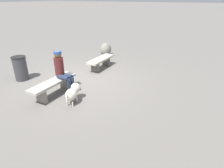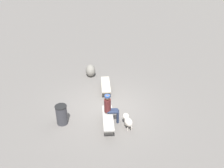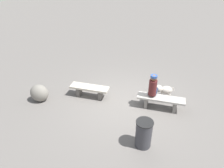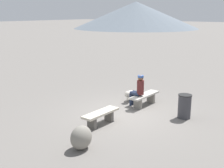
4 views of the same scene
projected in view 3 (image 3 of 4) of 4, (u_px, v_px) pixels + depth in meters
name	position (u px, v px, depth m)	size (l,w,h in m)	color
ground	(125.00, 103.00, 8.01)	(210.00, 210.00, 0.06)	slate
bench_left	(90.00, 89.00, 8.21)	(1.54, 0.46, 0.46)	#605B56
bench_right	(161.00, 100.00, 7.54)	(1.70, 0.46, 0.48)	gray
seated_person	(153.00, 88.00, 7.48)	(0.34, 0.64, 1.35)	#511E1E
dog	(164.00, 90.00, 8.20)	(0.77, 0.44, 0.52)	beige
trash_bin	(144.00, 134.00, 5.97)	(0.50, 0.50, 0.89)	#38383D
boulder	(39.00, 93.00, 7.96)	(0.54, 0.71, 0.69)	gray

